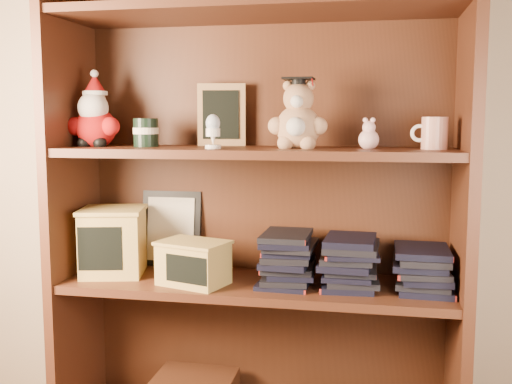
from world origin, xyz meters
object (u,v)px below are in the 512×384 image
bookcase (258,203)px  grad_teddy_bear (298,121)px  treats_box (113,241)px  teacher_mug (434,133)px

bookcase → grad_teddy_bear: 0.29m
bookcase → grad_teddy_bear: (0.13, -0.06, 0.25)m
grad_teddy_bear → treats_box: bearing=179.5°
bookcase → teacher_mug: bearing=-5.8°
grad_teddy_bear → teacher_mug: size_ratio=2.05×
bookcase → treats_box: 0.47m
grad_teddy_bear → treats_box: 0.69m
treats_box → teacher_mug: bearing=0.1°
grad_teddy_bear → treats_box: grad_teddy_bear is taller
bookcase → treats_box: size_ratio=6.96×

